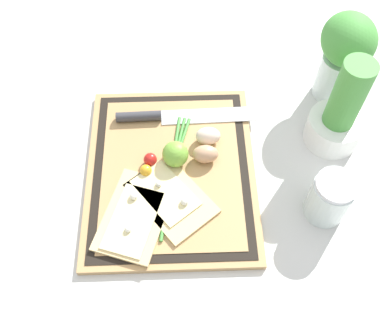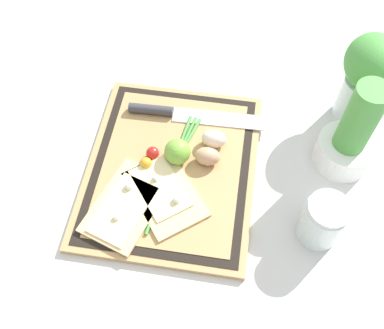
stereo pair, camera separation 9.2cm
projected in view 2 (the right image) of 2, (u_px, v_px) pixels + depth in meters
ground_plane at (172, 170)px, 0.95m from camera, size 6.00×6.00×0.00m
cutting_board at (172, 168)px, 0.95m from camera, size 0.43×0.35×0.02m
pizza_slice_near at (126, 205)px, 0.88m from camera, size 0.21×0.17×0.02m
pizza_slice_far at (163, 193)px, 0.90m from camera, size 0.21×0.20×0.02m
knife at (175, 113)px, 1.00m from camera, size 0.05×0.31×0.02m
egg_brown at (207, 156)px, 0.93m from camera, size 0.04×0.05×0.04m
egg_pink at (214, 139)px, 0.95m from camera, size 0.04×0.05×0.04m
lime at (177, 152)px, 0.93m from camera, size 0.05×0.05×0.05m
cherry_tomato_red at (153, 153)px, 0.94m from camera, size 0.03×0.03×0.03m
cherry_tomato_yellow at (146, 163)px, 0.93m from camera, size 0.03×0.03×0.03m
scallion_bunch at (169, 171)px, 0.93m from camera, size 0.29×0.09×0.01m
herb_pot at (350, 139)px, 0.90m from camera, size 0.12×0.12×0.23m
sauce_jar at (322, 222)px, 0.84m from camera, size 0.08×0.08×0.11m
herb_glass at (367, 74)px, 0.93m from camera, size 0.13×0.11×0.22m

